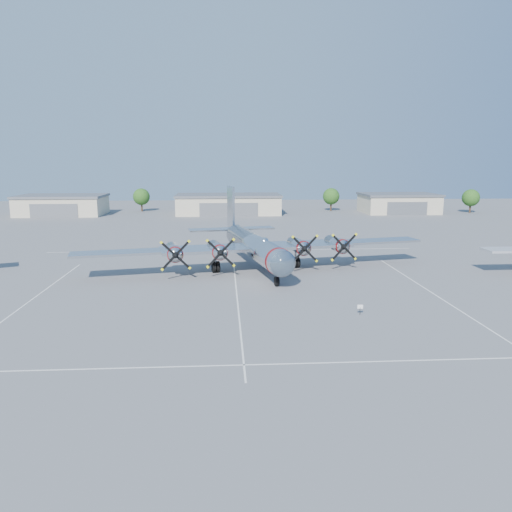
{
  "coord_description": "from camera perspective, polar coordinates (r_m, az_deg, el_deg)",
  "views": [
    {
      "loc": [
        -1.34,
        -56.23,
        14.75
      ],
      "look_at": [
        2.53,
        3.34,
        3.2
      ],
      "focal_mm": 35.0,
      "sensor_mm": 36.0,
      "label": 1
    }
  ],
  "objects": [
    {
      "name": "hangar_east",
      "position": [
        147.23,
        15.96,
        5.84
      ],
      "size": [
        20.6,
        14.6,
        5.4
      ],
      "color": "#C1B59A",
      "rests_on": "ground"
    },
    {
      "name": "hangar_center",
      "position": [
        138.72,
        -3.17,
        5.96
      ],
      "size": [
        28.6,
        14.6,
        5.4
      ],
      "color": "#C1B59A",
      "rests_on": "ground"
    },
    {
      "name": "main_bomber_b29",
      "position": [
        69.72,
        -0.39,
        -1.26
      ],
      "size": [
        53.16,
        41.38,
        10.54
      ],
      "primitive_type": null,
      "rotation": [
        0.0,
        0.0,
        0.2
      ],
      "color": "silver",
      "rests_on": "ground"
    },
    {
      "name": "hangar_west",
      "position": [
        145.42,
        -21.27,
        5.46
      ],
      "size": [
        22.6,
        14.6,
        5.4
      ],
      "color": "#C1B59A",
      "rests_on": "ground"
    },
    {
      "name": "ground",
      "position": [
        58.15,
        -2.28,
        -3.75
      ],
      "size": [
        260.0,
        260.0,
        0.0
      ],
      "primitive_type": "plane",
      "color": "#565659",
      "rests_on": "ground"
    },
    {
      "name": "info_placard",
      "position": [
        49.33,
        11.81,
        -5.81
      ],
      "size": [
        0.54,
        0.1,
        1.03
      ],
      "rotation": [
        0.0,
        0.0,
        -0.11
      ],
      "color": "black",
      "rests_on": "ground"
    },
    {
      "name": "tree_far_east",
      "position": [
        153.22,
        23.34,
        6.12
      ],
      "size": [
        4.8,
        4.8,
        6.64
      ],
      "color": "#382619",
      "rests_on": "ground"
    },
    {
      "name": "tree_east",
      "position": [
        147.97,
        8.58,
        6.75
      ],
      "size": [
        4.8,
        4.8,
        6.64
      ],
      "color": "#382619",
      "rests_on": "ground"
    },
    {
      "name": "parking_lines",
      "position": [
        56.45,
        -2.23,
        -4.2
      ],
      "size": [
        60.0,
        50.08,
        0.01
      ],
      "color": "silver",
      "rests_on": "ground"
    },
    {
      "name": "tree_west",
      "position": [
        148.5,
        -12.96,
        6.61
      ],
      "size": [
        4.8,
        4.8,
        6.64
      ],
      "color": "#382619",
      "rests_on": "ground"
    }
  ]
}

